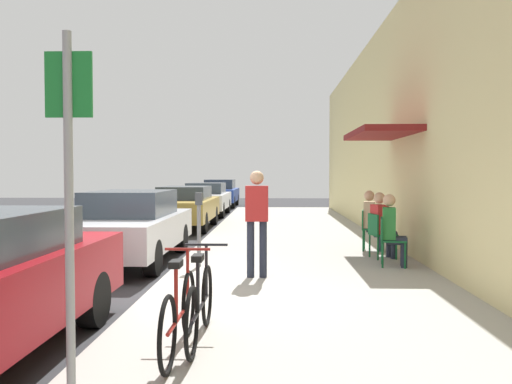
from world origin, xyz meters
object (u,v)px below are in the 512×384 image
Objects in this scene: street_sign at (69,193)px; parked_car_1 at (130,226)px; parking_meter at (199,224)px; pedestrian_standing at (257,215)px; cafe_chair_0 at (389,238)px; seated_patron_2 at (372,218)px; seated_patron_0 at (392,227)px; parked_car_3 at (206,198)px; parked_car_4 at (220,193)px; parked_car_2 at (184,206)px; cafe_chair_1 at (379,233)px; cafe_chair_2 at (369,227)px; bicycle_0 at (179,314)px; seated_patron_1 at (382,223)px; bicycle_1 at (200,305)px.

parked_car_1 is at bearing 102.51° from street_sign.
parked_car_1 is 3.33× the size of parking_meter.
cafe_chair_0 is at bearing 24.66° from pedestrian_standing.
seated_patron_2 is (4.99, 0.97, 0.08)m from parked_car_1.
cafe_chair_0 is 0.20m from seated_patron_0.
parking_meter is at bearing -177.44° from cafe_chair_0.
pedestrian_standing is at bearing -79.20° from parked_car_3.
parking_meter is at bearing -85.21° from parked_car_4.
parked_car_2 is at bearing 96.52° from street_sign.
parked_car_1 reaches higher than cafe_chair_1.
cafe_chair_2 is at bearing -47.52° from parked_car_2.
bicycle_0 is 5.44m from seated_patron_0.
parked_car_2 is 3.41× the size of seated_patron_1.
bicycle_0 is at bearing -118.81° from seated_patron_1.
parked_car_1 is at bearing 179.27° from seated_patron_1.
parked_car_3 reaches higher than cafe_chair_2.
parked_car_4 is at bearing 106.69° from cafe_chair_2.
bicycle_0 is 1.01× the size of pedestrian_standing.
bicycle_1 is at bearing -118.71° from cafe_chair_1.
bicycle_0 is at bearing -69.93° from parked_car_1.
parked_car_1 reaches higher than seated_patron_0.
parked_car_3 is 12.86m from parking_meter.
parked_car_3 is at bearing 97.29° from bicycle_1.
cafe_chair_2 is at bearing 93.21° from seated_patron_1.
parked_car_3 is at bearing 90.00° from parked_car_1.
street_sign is at bearing -83.48° from parked_car_2.
parked_car_2 is (0.00, 6.37, -0.02)m from parked_car_1.
cafe_chair_0 is 0.67× the size of seated_patron_2.
parked_car_3 is 13.93m from pedestrian_standing.
parked_car_4 is at bearing 93.55° from street_sign.
parked_car_1 is 5.85m from bicycle_0.
parked_car_4 reaches higher than cafe_chair_0.
street_sign is at bearing -117.17° from cafe_chair_1.
bicycle_1 is (0.60, -4.07, -0.41)m from parking_meter.
street_sign reaches higher than parked_car_3.
bicycle_0 is 3.60m from pedestrian_standing.
parked_car_3 is 11.81m from seated_patron_2.
parked_car_1 is 6.37m from parked_car_2.
parked_car_4 is 19.03m from seated_patron_0.
parked_car_1 is 1.00× the size of parked_car_3.
parked_car_1 is 17.42m from parked_car_4.
parked_car_4 is 18.18m from seated_patron_1.
parked_car_4 is (-0.00, 17.42, 0.01)m from parked_car_1.
street_sign is at bearing -90.50° from parking_meter.
parking_meter is at bearing -177.67° from seated_patron_0.
street_sign reaches higher than seated_patron_2.
street_sign is 2.99× the size of cafe_chair_2.
bicycle_0 is 6.15m from cafe_chair_1.
parked_car_2 reaches higher than bicycle_0.
seated_patron_0 reaches higher than cafe_chair_0.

